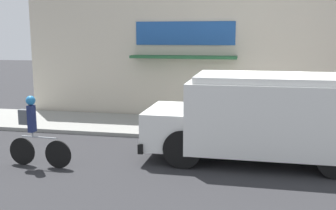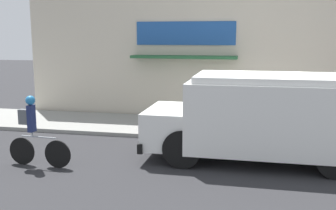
# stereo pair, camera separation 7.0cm
# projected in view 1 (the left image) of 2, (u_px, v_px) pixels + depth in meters

# --- Properties ---
(ground_plane) EXTENTS (70.00, 70.00, 0.00)m
(ground_plane) POSITION_uv_depth(u_px,v_px,m) (256.00, 144.00, 11.39)
(ground_plane) COLOR #2B2B2D
(sidewalk) EXTENTS (28.00, 2.97, 0.12)m
(sidewalk) POSITION_uv_depth(u_px,v_px,m) (255.00, 130.00, 12.81)
(sidewalk) COLOR gray
(sidewalk) RESTS_ON ground_plane
(storefront) EXTENTS (17.67, 0.84, 5.15)m
(storefront) POSITION_uv_depth(u_px,v_px,m) (256.00, 51.00, 14.00)
(storefront) COLOR beige
(storefront) RESTS_ON ground_plane
(school_bus) EXTENTS (5.57, 2.73, 2.17)m
(school_bus) POSITION_uv_depth(u_px,v_px,m) (267.00, 115.00, 9.72)
(school_bus) COLOR white
(school_bus) RESTS_ON ground_plane
(cyclist) EXTENTS (1.65, 0.22, 1.71)m
(cyclist) POSITION_uv_depth(u_px,v_px,m) (34.00, 132.00, 9.35)
(cyclist) COLOR black
(cyclist) RESTS_ON ground_plane
(trash_bin) EXTENTS (0.47, 0.47, 0.86)m
(trash_bin) POSITION_uv_depth(u_px,v_px,m) (311.00, 114.00, 13.01)
(trash_bin) COLOR #38383D
(trash_bin) RESTS_ON sidewalk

